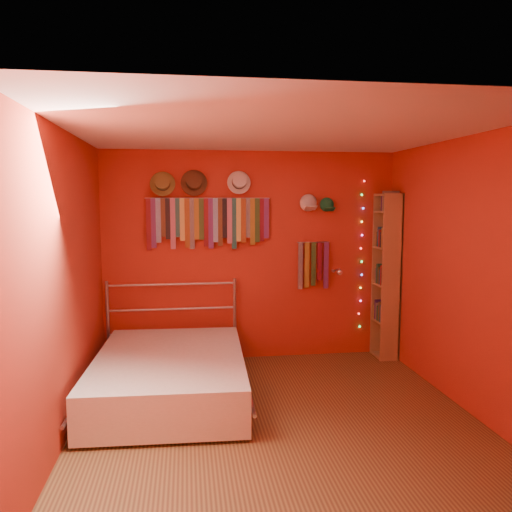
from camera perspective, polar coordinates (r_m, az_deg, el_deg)
name	(u,v)px	position (r m, az deg, el deg)	size (l,w,h in m)	color
ground	(277,418)	(4.65, 2.42, -18.03)	(3.50, 3.50, 0.00)	#56341D
back_wall	(251,256)	(6.00, -0.54, -0.02)	(3.50, 0.02, 2.50)	#AD1D1B
right_wall	(467,275)	(4.91, 23.02, -1.98)	(0.02, 3.50, 2.50)	#AD1D1B
left_wall	(65,284)	(4.33, -20.97, -2.97)	(0.02, 3.50, 2.50)	#AD1D1B
ceiling	(278,130)	(4.27, 2.58, 14.17)	(3.50, 3.50, 0.02)	white
tie_rack	(208,220)	(5.86, -5.50, 4.12)	(1.45, 0.03, 0.61)	#AAAAAF
small_tie_rack	(313,263)	(6.09, 6.55, -0.82)	(0.40, 0.03, 0.58)	#AAAAAF
fedora_olive	(162,183)	(5.82, -10.64, 8.20)	(0.29, 0.16, 0.28)	olive
fedora_brown	(194,182)	(5.82, -7.10, 8.39)	(0.30, 0.17, 0.30)	#4F311C
fedora_white	(239,182)	(5.85, -1.93, 8.49)	(0.27, 0.15, 0.27)	silver
cap_white	(308,203)	(6.03, 5.99, 6.05)	(0.19, 0.24, 0.19)	silver
cap_green	(327,205)	(6.09, 8.10, 5.83)	(0.18, 0.22, 0.18)	#19733D
fairy_lights	(361,255)	(6.28, 11.95, 0.11)	(0.05, 0.02, 1.83)	#FF3333
reading_lamp	(339,272)	(6.01, 9.42, -1.80)	(0.07, 0.30, 0.09)	#AAAAAF
bookshelf	(389,275)	(6.25, 14.98, -2.12)	(0.25, 0.34, 2.00)	#AF804F
bed	(170,374)	(5.06, -9.79, -13.20)	(1.59, 2.09, 1.00)	#AAAAAF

